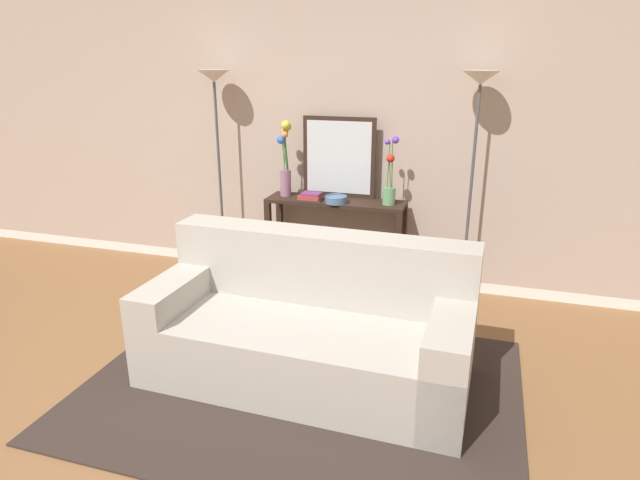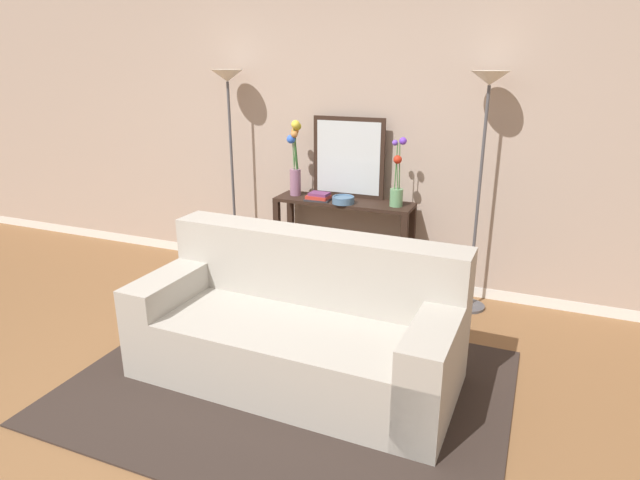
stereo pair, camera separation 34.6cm
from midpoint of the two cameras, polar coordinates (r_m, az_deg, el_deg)
name	(u,v)px [view 2 (the right image)]	position (r m, az deg, el deg)	size (l,w,h in m)	color
ground_plane	(185,420)	(3.26, -10.94, -18.20)	(16.00, 16.00, 0.02)	brown
back_wall	(337,133)	(4.82, 3.94, 11.14)	(12.00, 0.15, 2.62)	white
area_rug	(288,385)	(3.46, -0.40, -15.12)	(2.60, 1.91, 0.01)	#332823
couch	(299,330)	(3.43, 0.67, -9.46)	(2.00, 0.93, 0.88)	#ADA89E
console_table	(343,229)	(4.66, 4.59, 1.13)	(1.18, 0.33, 0.79)	black
floor_lamp_left	(229,116)	(4.89, -7.48, 12.76)	(0.28, 0.28, 1.84)	#4C4C51
floor_lamp_right	(485,127)	(4.26, 19.29, 11.14)	(0.28, 0.28, 1.84)	#4C4C51
wall_mirror	(348,158)	(4.64, 5.16, 8.60)	(0.63, 0.02, 0.68)	black
vase_tall_flowers	(295,160)	(4.69, -0.52, 8.35)	(0.13, 0.13, 0.65)	gray
vase_short_flowers	(397,185)	(4.41, 10.35, 5.74)	(0.12, 0.12, 0.56)	#669E6B
fruit_bowl	(343,200)	(4.48, 4.68, 4.22)	(0.18, 0.18, 0.06)	#4C7093
book_stack	(318,197)	(4.57, 2.01, 4.54)	(0.22, 0.17, 0.07)	#2D2D33
book_row_under_console	(312,276)	(4.91, 1.23, -3.79)	(0.39, 0.18, 0.13)	#6B3360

